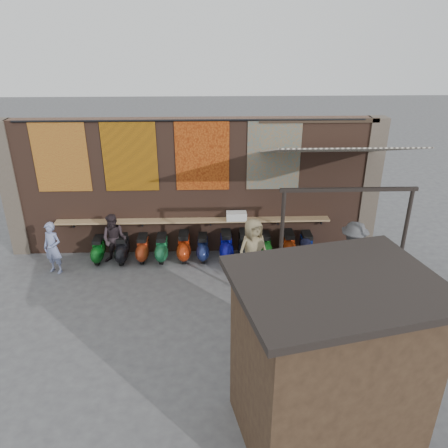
% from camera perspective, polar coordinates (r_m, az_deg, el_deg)
% --- Properties ---
extents(ground, '(70.00, 70.00, 0.00)m').
position_cam_1_polar(ground, '(11.28, -4.24, -9.50)').
color(ground, '#474749').
rests_on(ground, ground).
extents(brick_wall, '(10.00, 0.40, 4.00)m').
position_cam_1_polar(brick_wall, '(12.80, -4.10, 4.82)').
color(brick_wall, brown).
rests_on(brick_wall, ground).
extents(pier_left, '(0.50, 0.50, 4.00)m').
position_cam_1_polar(pier_left, '(14.01, -25.92, 4.11)').
color(pier_left, '#4C4238').
rests_on(pier_left, ground).
extents(pier_right, '(0.50, 0.50, 4.00)m').
position_cam_1_polar(pier_right, '(13.62, 18.41, 4.82)').
color(pier_right, '#4C4238').
rests_on(pier_right, ground).
extents(eating_counter, '(8.00, 0.32, 0.05)m').
position_cam_1_polar(eating_counter, '(12.79, -4.03, 0.46)').
color(eating_counter, '#9E7A51').
rests_on(eating_counter, brick_wall).
extents(shelf_box, '(0.59, 0.32, 0.23)m').
position_cam_1_polar(shelf_box, '(12.72, 1.64, 1.06)').
color(shelf_box, white).
rests_on(shelf_box, eating_counter).
extents(tapestry_redgold, '(1.50, 0.02, 2.00)m').
position_cam_1_polar(tapestry_redgold, '(12.95, -20.56, 8.19)').
color(tapestry_redgold, maroon).
rests_on(tapestry_redgold, brick_wall).
extents(tapestry_sun, '(1.50, 0.02, 2.00)m').
position_cam_1_polar(tapestry_sun, '(12.48, -12.18, 8.62)').
color(tapestry_sun, orange).
rests_on(tapestry_sun, brick_wall).
extents(tapestry_orange, '(1.50, 0.02, 2.00)m').
position_cam_1_polar(tapestry_orange, '(12.28, -2.86, 8.89)').
color(tapestry_orange, '#AF4C15').
rests_on(tapestry_orange, brick_wall).
extents(tapestry_multi, '(1.50, 0.02, 2.00)m').
position_cam_1_polar(tapestry_multi, '(12.41, 6.53, 8.93)').
color(tapestry_multi, '#22687D').
rests_on(tapestry_multi, brick_wall).
extents(hang_rail, '(9.50, 0.06, 0.06)m').
position_cam_1_polar(hang_rail, '(12.06, -4.42, 13.34)').
color(hang_rail, black).
rests_on(hang_rail, brick_wall).
extents(scooter_stool_0, '(0.34, 0.75, 0.71)m').
position_cam_1_polar(scooter_stool_0, '(13.21, -16.07, -3.28)').
color(scooter_stool_0, '#0B4F15').
rests_on(scooter_stool_0, ground).
extents(scooter_stool_1, '(0.36, 0.80, 0.76)m').
position_cam_1_polar(scooter_stool_1, '(13.02, -13.11, -3.22)').
color(scooter_stool_1, black).
rests_on(scooter_stool_1, ground).
extents(scooter_stool_2, '(0.35, 0.77, 0.74)m').
position_cam_1_polar(scooter_stool_2, '(12.97, -10.56, -3.15)').
color(scooter_stool_2, maroon).
rests_on(scooter_stool_2, ground).
extents(scooter_stool_3, '(0.36, 0.80, 0.76)m').
position_cam_1_polar(scooter_stool_3, '(12.87, -8.12, -3.15)').
color(scooter_stool_3, '#1A6A3C').
rests_on(scooter_stool_3, ground).
extents(scooter_stool_4, '(0.38, 0.85, 0.80)m').
position_cam_1_polar(scooter_stool_4, '(12.83, -5.25, -2.96)').
color(scooter_stool_4, '#98280B').
rests_on(scooter_stool_4, ground).
extents(scooter_stool_5, '(0.35, 0.77, 0.73)m').
position_cam_1_polar(scooter_stool_5, '(12.81, -2.78, -3.12)').
color(scooter_stool_5, '#16214F').
rests_on(scooter_stool_5, ground).
extents(scooter_stool_6, '(0.39, 0.86, 0.82)m').
position_cam_1_polar(scooter_stool_6, '(12.80, 0.29, -2.88)').
color(scooter_stool_6, '#0B0C7E').
rests_on(scooter_stool_6, ground).
extents(scooter_stool_7, '(0.39, 0.87, 0.83)m').
position_cam_1_polar(scooter_stool_7, '(12.84, 2.72, -2.80)').
color(scooter_stool_7, black).
rests_on(scooter_stool_7, ground).
extents(scooter_stool_8, '(0.35, 0.78, 0.74)m').
position_cam_1_polar(scooter_stool_8, '(12.94, 5.40, -2.88)').
color(scooter_stool_8, '#115517').
rests_on(scooter_stool_8, ground).
extents(scooter_stool_9, '(0.38, 0.85, 0.81)m').
position_cam_1_polar(scooter_stool_9, '(12.97, 8.42, -2.82)').
color(scooter_stool_9, maroon).
rests_on(scooter_stool_9, ground).
extents(scooter_stool_10, '(0.36, 0.80, 0.76)m').
position_cam_1_polar(scooter_stool_10, '(13.09, 10.74, -2.85)').
color(scooter_stool_10, navy).
rests_on(scooter_stool_10, ground).
extents(diner_left, '(0.64, 0.53, 1.49)m').
position_cam_1_polar(diner_left, '(12.85, -21.46, -2.93)').
color(diner_left, '#7D88B6').
rests_on(diner_left, ground).
extents(diner_right, '(0.82, 0.70, 1.50)m').
position_cam_1_polar(diner_right, '(12.83, -14.12, -1.94)').
color(diner_right, '#2C2227').
rests_on(diner_right, ground).
extents(shopper_navy, '(1.11, 0.65, 1.77)m').
position_cam_1_polar(shopper_navy, '(10.76, 10.46, -6.13)').
color(shopper_navy, '#161832').
rests_on(shopper_navy, ground).
extents(shopper_grey, '(1.39, 1.23, 1.86)m').
position_cam_1_polar(shopper_grey, '(11.64, 16.38, -4.02)').
color(shopper_grey, '#4F4F53').
rests_on(shopper_grey, ground).
extents(shopper_tan, '(1.04, 0.90, 1.79)m').
position_cam_1_polar(shopper_tan, '(11.53, 3.76, -3.48)').
color(shopper_tan, '#8F7E5B').
rests_on(shopper_tan, ground).
extents(market_stall, '(3.01, 2.52, 2.86)m').
position_cam_1_polar(market_stall, '(7.39, 13.44, -17.44)').
color(market_stall, black).
rests_on(market_stall, ground).
extents(stall_roof, '(3.39, 2.88, 0.12)m').
position_cam_1_polar(stall_roof, '(6.51, 14.71, -7.58)').
color(stall_roof, black).
rests_on(stall_roof, market_stall).
extents(stall_sign, '(1.18, 0.31, 0.50)m').
position_cam_1_polar(stall_sign, '(7.71, 10.44, -9.11)').
color(stall_sign, gold).
rests_on(stall_sign, market_stall).
extents(stall_shelf, '(2.16, 0.58, 0.06)m').
position_cam_1_polar(stall_shelf, '(8.32, 9.89, -15.04)').
color(stall_shelf, '#473321').
rests_on(stall_shelf, market_stall).
extents(awning_canvas, '(3.20, 3.28, 0.97)m').
position_cam_1_polar(awning_canvas, '(11.02, 14.08, 9.34)').
color(awning_canvas, beige).
rests_on(awning_canvas, brick_wall).
extents(awning_ledger, '(3.30, 0.08, 0.12)m').
position_cam_1_polar(awning_ledger, '(12.43, 12.36, 13.07)').
color(awning_ledger, '#33261C').
rests_on(awning_ledger, brick_wall).
extents(awning_header, '(3.00, 0.08, 0.08)m').
position_cam_1_polar(awning_header, '(9.79, 16.03, 4.35)').
color(awning_header, black).
rests_on(awning_header, awning_post_left).
extents(awning_post_left, '(0.09, 0.09, 3.10)m').
position_cam_1_polar(awning_post_left, '(10.08, 7.41, -3.81)').
color(awning_post_left, black).
rests_on(awning_post_left, ground).
extents(awning_post_right, '(0.09, 0.09, 3.10)m').
position_cam_1_polar(awning_post_right, '(10.87, 22.16, -3.33)').
color(awning_post_right, black).
rests_on(awning_post_right, ground).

